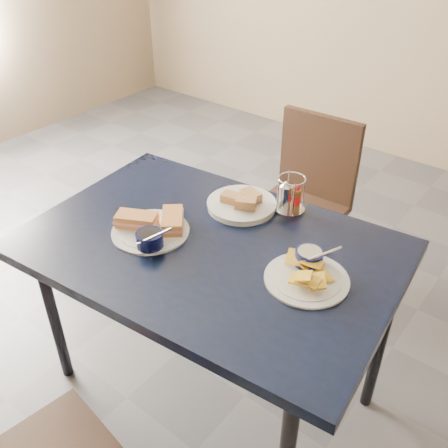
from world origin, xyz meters
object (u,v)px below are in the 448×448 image
Objects in this scene: chair_far at (307,192)px; bread_basket at (242,204)px; dining_table at (210,258)px; plantain_plate at (308,270)px; sandwich_plate at (152,227)px; condiment_caddy at (290,196)px.

chair_far reaches higher than bread_basket.
plantain_plate is at bearing 9.94° from dining_table.
sandwich_plate is (-0.07, -0.97, 0.28)m from chair_far.
bread_basket reaches higher than dining_table.
plantain_plate is (0.46, -0.83, 0.28)m from chair_far.
chair_far is at bearing 97.69° from dining_table.
bread_basket is 0.18m from condiment_caddy.
dining_table is at bearing 21.76° from sandwich_plate.
dining_table is 9.66× the size of condiment_caddy.
chair_far is (-0.12, 0.89, -0.19)m from dining_table.
sandwich_plate is at bearing -165.66° from plantain_plate.
dining_table is 0.36m from plantain_plate.
chair_far is at bearing 85.81° from sandwich_plate.
condiment_caddy reaches higher than chair_far.
dining_table is 4.35× the size of sandwich_plate.
chair_far is 6.32× the size of condiment_caddy.
condiment_caddy is at bearing 74.96° from dining_table.
plantain_plate reaches higher than bread_basket.
sandwich_plate is at bearing -94.19° from chair_far.
plantain_plate is 0.38m from condiment_caddy.
dining_table is at bearing -105.04° from condiment_caddy.
sandwich_plate is at bearing -114.20° from bread_basket.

